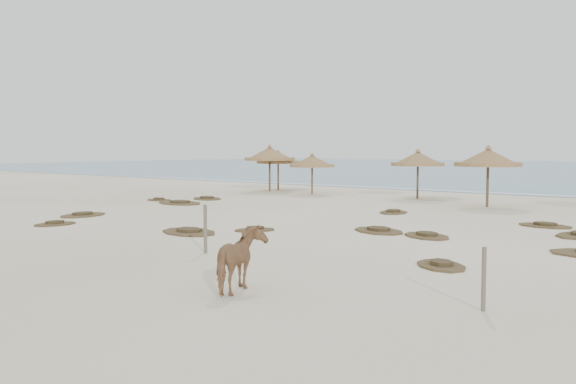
% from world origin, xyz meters
% --- Properties ---
extents(ground, '(160.00, 160.00, 0.00)m').
position_xyz_m(ground, '(0.00, 0.00, 0.00)').
color(ground, '#FAEACD').
rests_on(ground, ground).
extents(foam_line, '(70.00, 0.60, 0.01)m').
position_xyz_m(foam_line, '(0.00, 26.00, 0.00)').
color(foam_line, white).
rests_on(foam_line, ground).
extents(palapa_0, '(4.46, 4.46, 3.22)m').
position_xyz_m(palapa_0, '(-13.28, 18.16, 2.49)').
color(palapa_0, '#4F3C28').
rests_on(palapa_0, ground).
extents(palapa_1, '(3.16, 3.16, 2.85)m').
position_xyz_m(palapa_1, '(-13.85, 19.73, 2.21)').
color(palapa_1, '#4F3C28').
rests_on(palapa_1, ground).
extents(palapa_2, '(3.76, 3.76, 2.66)m').
position_xyz_m(palapa_2, '(-9.40, 17.80, 2.07)').
color(palapa_2, '#4F3C28').
rests_on(palapa_2, ground).
extents(palapa_3, '(4.15, 4.15, 2.94)m').
position_xyz_m(palapa_3, '(-2.53, 18.90, 2.28)').
color(palapa_3, '#4F3C28').
rests_on(palapa_3, ground).
extents(palapa_4, '(4.18, 4.18, 3.13)m').
position_xyz_m(palapa_4, '(2.67, 16.40, 2.43)').
color(palapa_4, '#4F3C28').
rests_on(palapa_4, ground).
extents(horse, '(1.28, 1.75, 1.34)m').
position_xyz_m(horse, '(6.10, -5.30, 0.67)').
color(horse, '#9A7246').
rests_on(horse, ground).
extents(fence_post_near, '(0.12, 0.12, 1.38)m').
position_xyz_m(fence_post_near, '(1.98, -2.37, 0.69)').
color(fence_post_near, '#6B6250').
rests_on(fence_post_near, ground).
extents(fence_post_far, '(0.11, 0.11, 1.18)m').
position_xyz_m(fence_post_far, '(10.62, -3.63, 0.59)').
color(fence_post_far, '#6B6250').
rests_on(fence_post_far, ground).
extents(scrub_0, '(2.08, 2.64, 0.16)m').
position_xyz_m(scrub_0, '(-9.39, 1.12, 0.05)').
color(scrub_0, brown).
rests_on(scrub_0, ground).
extents(scrub_1, '(3.42, 2.66, 0.16)m').
position_xyz_m(scrub_1, '(-10.75, 7.89, 0.05)').
color(scrub_1, brown).
rests_on(scrub_1, ground).
extents(scrub_2, '(1.57, 1.80, 0.16)m').
position_xyz_m(scrub_2, '(-0.19, 2.13, 0.05)').
color(scrub_2, brown).
rests_on(scrub_2, ground).
extents(scrub_3, '(2.69, 2.35, 0.16)m').
position_xyz_m(scrub_3, '(3.39, 4.70, 0.05)').
color(scrub_3, brown).
rests_on(scrub_3, ground).
extents(scrub_4, '(2.36, 2.17, 0.16)m').
position_xyz_m(scrub_4, '(5.33, 4.57, 0.05)').
color(scrub_4, brown).
rests_on(scrub_4, ground).
extents(scrub_6, '(2.87, 2.61, 0.16)m').
position_xyz_m(scrub_6, '(-11.76, 10.83, 0.05)').
color(scrub_6, brown).
rests_on(scrub_6, ground).
extents(scrub_7, '(2.29, 1.73, 0.16)m').
position_xyz_m(scrub_7, '(7.51, 9.94, 0.05)').
color(scrub_7, brown).
rests_on(scrub_7, ground).
extents(scrub_8, '(1.68, 1.10, 0.16)m').
position_xyz_m(scrub_8, '(-13.15, 8.46, 0.05)').
color(scrub_8, brown).
rests_on(scrub_8, ground).
extents(scrub_9, '(2.90, 2.28, 0.16)m').
position_xyz_m(scrub_9, '(-1.61, 0.25, 0.05)').
color(scrub_9, brown).
rests_on(scrub_9, ground).
extents(scrub_11, '(1.23, 1.79, 0.16)m').
position_xyz_m(scrub_11, '(-7.36, -1.44, 0.05)').
color(scrub_11, brown).
rests_on(scrub_11, ground).
extents(scrub_12, '(2.02, 1.98, 0.16)m').
position_xyz_m(scrub_12, '(8.09, -0.11, 0.05)').
color(scrub_12, brown).
rests_on(scrub_12, ground).
extents(scrub_13, '(1.79, 2.20, 0.16)m').
position_xyz_m(scrub_13, '(0.55, 10.72, 0.05)').
color(scrub_13, brown).
rests_on(scrub_13, ground).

